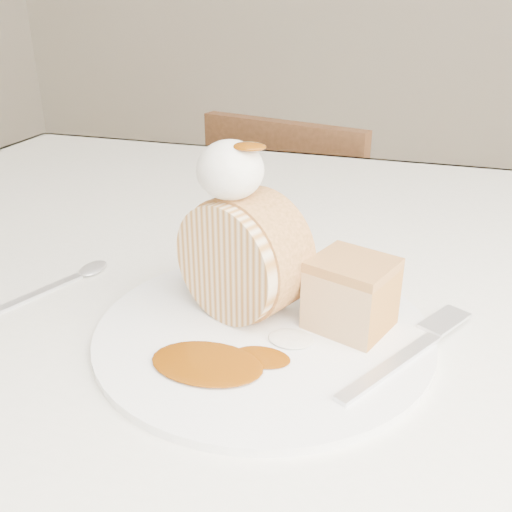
% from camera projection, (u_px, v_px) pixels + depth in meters
% --- Properties ---
extents(table, '(1.40, 0.90, 0.75)m').
position_uv_depth(table, '(326.00, 329.00, 0.67)').
color(table, white).
rests_on(table, ground).
extents(chair_far, '(0.45, 0.45, 0.78)m').
position_uv_depth(chair_far, '(299.00, 255.00, 1.37)').
color(chair_far, brown).
rests_on(chair_far, ground).
extents(plate, '(0.37, 0.37, 0.01)m').
position_uv_depth(plate, '(264.00, 331.00, 0.50)').
color(plate, white).
rests_on(plate, table).
extents(roulade_slice, '(0.12, 0.10, 0.11)m').
position_uv_depth(roulade_slice, '(243.00, 257.00, 0.50)').
color(roulade_slice, beige).
rests_on(roulade_slice, plate).
extents(cake_chunk, '(0.08, 0.08, 0.05)m').
position_uv_depth(cake_chunk, '(351.00, 298.00, 0.49)').
color(cake_chunk, '#CB874C').
rests_on(cake_chunk, plate).
extents(whipped_cream, '(0.06, 0.06, 0.05)m').
position_uv_depth(whipped_cream, '(230.00, 170.00, 0.47)').
color(whipped_cream, white).
rests_on(whipped_cream, roulade_slice).
extents(caramel_drizzle, '(0.03, 0.02, 0.01)m').
position_uv_depth(caramel_drizzle, '(249.00, 139.00, 0.45)').
color(caramel_drizzle, '#6C3204').
rests_on(caramel_drizzle, whipped_cream).
extents(caramel_pool, '(0.11, 0.09, 0.00)m').
position_uv_depth(caramel_pool, '(207.00, 363.00, 0.45)').
color(caramel_pool, '#6C3204').
rests_on(caramel_pool, plate).
extents(fork, '(0.11, 0.16, 0.00)m').
position_uv_depth(fork, '(391.00, 366.00, 0.44)').
color(fork, silver).
rests_on(fork, plate).
extents(spoon, '(0.07, 0.14, 0.00)m').
position_uv_depth(spoon, '(32.00, 296.00, 0.56)').
color(spoon, silver).
rests_on(spoon, table).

